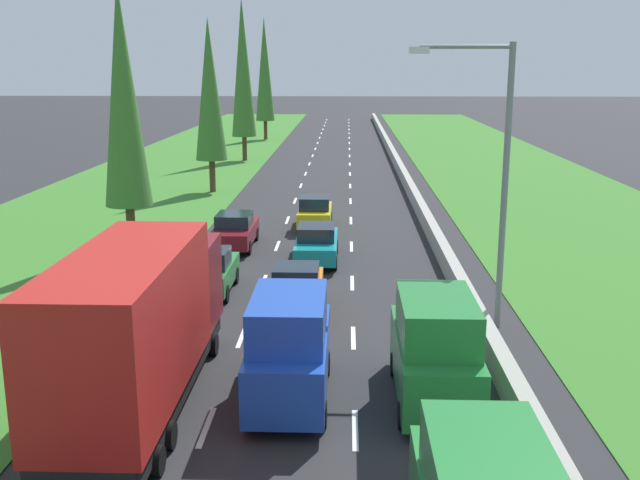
# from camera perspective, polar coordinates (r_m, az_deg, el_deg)

# --- Properties ---
(ground_plane) EXTENTS (300.00, 300.00, 0.00)m
(ground_plane) POSITION_cam_1_polar(r_m,az_deg,el_deg) (61.38, 0.67, 5.51)
(ground_plane) COLOR #28282B
(ground_plane) RESTS_ON ground
(grass_verge_left) EXTENTS (14.00, 140.00, 0.04)m
(grass_verge_left) POSITION_cam_1_polar(r_m,az_deg,el_deg) (62.97, -10.97, 5.49)
(grass_verge_left) COLOR #387528
(grass_verge_left) RESTS_ON ground
(grass_verge_right) EXTENTS (14.00, 140.00, 0.04)m
(grass_verge_right) POSITION_cam_1_polar(r_m,az_deg,el_deg) (62.69, 13.96, 5.31)
(grass_verge_right) COLOR #387528
(grass_verge_right) RESTS_ON ground
(median_barrier) EXTENTS (0.44, 120.00, 0.85)m
(median_barrier) POSITION_cam_1_polar(r_m,az_deg,el_deg) (61.45, 6.02, 5.85)
(median_barrier) COLOR #9E9B93
(median_barrier) RESTS_ON ground
(lane_markings) EXTENTS (3.64, 116.00, 0.01)m
(lane_markings) POSITION_cam_1_polar(r_m,az_deg,el_deg) (61.38, 0.67, 5.52)
(lane_markings) COLOR white
(lane_markings) RESTS_ON ground
(green_van_right_lane_second) EXTENTS (1.96, 4.90, 2.82)m
(green_van_right_lane_second) POSITION_cam_1_polar(r_m,az_deg,el_deg) (18.83, 8.83, -8.36)
(green_van_right_lane_second) COLOR #237A33
(green_van_right_lane_second) RESTS_ON ground
(blue_van_centre_lane) EXTENTS (1.96, 4.90, 2.82)m
(blue_van_centre_lane) POSITION_cam_1_polar(r_m,az_deg,el_deg) (18.75, -2.37, -8.30)
(blue_van_centre_lane) COLOR #1E47B7
(blue_van_centre_lane) RESTS_ON ground
(orange_hatchback_centre_lane) EXTENTS (1.74, 3.90, 1.72)m
(orange_hatchback_centre_lane) POSITION_cam_1_polar(r_m,az_deg,el_deg) (25.38, -1.80, -3.81)
(orange_hatchback_centre_lane) COLOR orange
(orange_hatchback_centre_lane) RESTS_ON ground
(teal_sedan_centre_lane) EXTENTS (1.82, 4.50, 1.64)m
(teal_sedan_centre_lane) POSITION_cam_1_polar(r_m,az_deg,el_deg) (31.96, -0.27, -0.26)
(teal_sedan_centre_lane) COLOR teal
(teal_sedan_centre_lane) RESTS_ON ground
(yellow_hatchback_centre_lane) EXTENTS (1.74, 3.90, 1.72)m
(yellow_hatchback_centre_lane) POSITION_cam_1_polar(r_m,az_deg,el_deg) (38.51, -0.40, 2.12)
(yellow_hatchback_centre_lane) COLOR yellow
(yellow_hatchback_centre_lane) RESTS_ON ground
(red_box_truck_left_lane) EXTENTS (2.46, 9.40, 4.18)m
(red_box_truck_left_lane) POSITION_cam_1_polar(r_m,az_deg,el_deg) (18.55, -13.76, -6.35)
(red_box_truck_left_lane) COLOR black
(red_box_truck_left_lane) RESTS_ON ground
(green_hatchback_left_lane) EXTENTS (1.74, 3.90, 1.72)m
(green_hatchback_left_lane) POSITION_cam_1_polar(r_m,az_deg,el_deg) (27.85, -8.52, -2.40)
(green_hatchback_left_lane) COLOR #237A33
(green_hatchback_left_lane) RESTS_ON ground
(maroon_sedan_left_lane) EXTENTS (1.82, 4.50, 1.64)m
(maroon_sedan_left_lane) POSITION_cam_1_polar(r_m,az_deg,el_deg) (34.72, -6.58, 0.75)
(maroon_sedan_left_lane) COLOR maroon
(maroon_sedan_left_lane) RESTS_ON ground
(poplar_tree_second) EXTENTS (2.10, 2.10, 11.91)m
(poplar_tree_second) POSITION_cam_1_polar(r_m,az_deg,el_deg) (33.81, -14.94, 10.66)
(poplar_tree_second) COLOR #4C3823
(poplar_tree_second) RESTS_ON ground
(poplar_tree_third) EXTENTS (2.08, 2.08, 11.39)m
(poplar_tree_third) POSITION_cam_1_polar(r_m,az_deg,el_deg) (49.74, -8.51, 11.35)
(poplar_tree_third) COLOR #4C3823
(poplar_tree_third) RESTS_ON ground
(poplar_tree_fourth) EXTENTS (2.15, 2.15, 14.12)m
(poplar_tree_fourth) POSITION_cam_1_polar(r_m,az_deg,el_deg) (66.42, -5.98, 13.06)
(poplar_tree_fourth) COLOR #4C3823
(poplar_tree_fourth) RESTS_ON ground
(poplar_tree_fifth) EXTENTS (2.14, 2.14, 13.62)m
(poplar_tree_fifth) POSITION_cam_1_polar(r_m,az_deg,el_deg) (85.70, -4.30, 12.96)
(poplar_tree_fifth) COLOR #4C3823
(poplar_tree_fifth) RESTS_ON ground
(street_light_mast) EXTENTS (3.20, 0.28, 9.00)m
(street_light_mast) POSITION_cam_1_polar(r_m,az_deg,el_deg) (23.70, 13.33, 5.51)
(street_light_mast) COLOR gray
(street_light_mast) RESTS_ON ground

